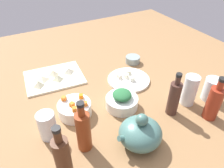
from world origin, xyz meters
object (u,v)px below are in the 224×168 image
Objects in this scene: bottle_3 at (63,161)px; cutting_board at (54,77)px; teapot at (140,133)px; bottle_1 at (214,102)px; bowl_greens at (122,102)px; bottle_0 at (174,98)px; bottle_2 at (83,131)px; plate_tofu at (129,80)px; drinking_glass_1 at (212,89)px; bowl_carrots at (75,109)px; drinking_glass_2 at (47,126)px; bowl_small_side at (133,60)px; drinking_glass_0 at (190,90)px.

cutting_board is at bearing -102.11° from bottle_3.
teapot is 0.87× the size of bottle_1.
bottle_0 reaches higher than bowl_greens.
cutting_board is 1.37× the size of bottle_2.
drinking_glass_1 reaches higher than plate_tofu.
bowl_greens is at bearing -38.21° from bottle_1.
cutting_board is at bearing -92.88° from bottle_2.
bottle_2 reaches higher than bottle_1.
bowl_carrots is 1.26× the size of drinking_glass_2.
bowl_small_side is (-45.24, -24.35, -0.83)cm from bowl_carrots.
plate_tofu is at bearing -130.77° from bowl_greens.
drinking_glass_2 is at bearing -13.98° from bottle_0.
drinking_glass_2 is (71.73, -13.81, 0.20)cm from drinking_glass_1.
bottle_0 is 1.40× the size of drinking_glass_0.
bowl_greens is 0.71× the size of bottle_1.
bottle_3 is at bearing 42.66° from bottle_2.
bottle_3 is at bearing 9.20° from bottle_0.
bowl_small_side is (-25.31, -30.09, -0.61)cm from bowl_greens.
drinking_glass_2 is at bearing -10.30° from drinking_glass_0.
bottle_3 is at bearing 64.78° from bowl_carrots.
bowl_greens is 1.32× the size of drinking_glass_1.
drinking_glass_0 is at bearing -179.60° from bottle_2.
bottle_0 is at bearing 79.22° from bowl_small_side.
bowl_carrots is 51.38cm from bowl_small_side.
drinking_glass_1 is at bearing -138.14° from bottle_1.
teapot is at bearing 63.71° from plate_tofu.
bowl_greens is at bearing -178.37° from drinking_glass_2.
bottle_3 is (28.44, 1.21, 4.89)cm from teapot.
bowl_carrots reaches higher than bowl_small_side.
bottle_1 reaches higher than plate_tofu.
drinking_glass_2 is (12.54, 37.08, 5.12)cm from cutting_board.
bowl_carrots is at bearing -27.34° from bottle_0.
drinking_glass_0 is at bearing 134.94° from cutting_board.
drinking_glass_1 is at bearing 106.77° from bowl_small_side.
bottle_2 is at bearing -23.19° from teapot.
bottle_0 is (-36.96, 19.11, 5.54)cm from bowl_carrots.
cutting_board is at bearing -7.54° from bowl_small_side.
teapot is 43.45cm from drinking_glass_1.
drinking_glass_1 is (-9.40, -8.42, -2.72)cm from bottle_1.
bottle_0 is (-21.32, -6.85, 2.93)cm from teapot.
plate_tofu is at bearing -142.48° from bottle_2.
cutting_board is 1.34× the size of plate_tofu.
drinking_glass_0 is (-14.26, 27.40, 6.61)cm from plate_tofu.
cutting_board is 2.04× the size of drinking_glass_0.
drinking_glass_1 is 0.97× the size of drinking_glass_2.
drinking_glass_0 is (-2.29, 42.03, 5.27)cm from bowl_small_side.
bottle_0 reaches higher than cutting_board.
drinking_glass_0 is at bearing 169.70° from drinking_glass_2.
cutting_board is at bearing -49.98° from bottle_1.
bottle_2 reaches higher than bowl_small_side.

